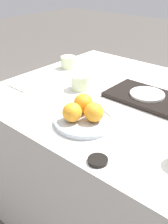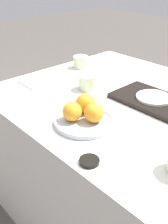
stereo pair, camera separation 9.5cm
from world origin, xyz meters
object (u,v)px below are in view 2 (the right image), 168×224
orange_0 (72,112)px  orange_2 (94,113)px  side_plate (154,97)px  orange_1 (85,103)px  fruit_platter (84,121)px  cup_0 (81,62)px  serving_tray (153,101)px  napkin (36,82)px  cup_1 (88,82)px  soy_dish (89,161)px

orange_0 → orange_2: bearing=40.9°
side_plate → orange_1: bearing=-112.7°
fruit_platter → cup_0: cup_0 is taller
serving_tray → napkin: serving_tray is taller
orange_0 → side_plate: orange_0 is taller
cup_1 → serving_tray: bearing=20.1°
orange_1 → soy_dish: 0.29m
cup_0 → cup_1: cup_1 is taller
fruit_platter → orange_1: size_ratio=2.98×
orange_1 → cup_1: orange_1 is taller
fruit_platter → soy_dish: bearing=-38.6°
fruit_platter → napkin: 0.46m
side_plate → cup_1: cup_1 is taller
serving_tray → cup_1: size_ratio=3.82×
fruit_platter → soy_dish: fruit_platter is taller
fruit_platter → orange_2: (0.03, 0.02, 0.04)m
fruit_platter → napkin: bearing=169.0°
orange_1 → cup_1: size_ratio=0.85×
fruit_platter → orange_2: 0.05m
cup_0 → cup_1: 0.31m
orange_0 → soy_dish: (0.21, -0.11, -0.04)m
orange_1 → orange_2: orange_1 is taller
side_plate → napkin: 0.59m
cup_0 → orange_1: bearing=-40.2°
side_plate → napkin: size_ratio=1.11×
serving_tray → side_plate: size_ratio=2.26×
fruit_platter → cup_1: bearing=133.9°
orange_0 → side_plate: 0.38m
serving_tray → cup_0: bearing=172.6°
side_plate → soy_dish: side_plate is taller
serving_tray → cup_0: 0.55m
napkin → orange_2: bearing=-7.9°
orange_0 → soy_dish: orange_0 is taller
serving_tray → napkin: 0.58m
cup_0 → cup_1: bearing=-35.6°
cup_1 → soy_dish: size_ratio=1.44×
soy_dish → cup_0: bearing=139.7°
serving_tray → napkin: size_ratio=2.51×
side_plate → orange_0: bearing=-106.2°
orange_1 → soy_dish: (0.22, -0.19, -0.05)m
orange_1 → serving_tray: bearing=67.3°
side_plate → cup_0: (-0.55, 0.07, 0.01)m
cup_0 → soy_dish: 0.85m
side_plate → cup_0: 0.55m
fruit_platter → orange_1: bearing=133.0°
serving_tray → side_plate: (0.00, -0.00, 0.02)m
orange_1 → napkin: 0.41m
cup_0 → napkin: 0.32m
orange_2 → serving_tray: (0.05, 0.32, -0.04)m
napkin → cup_0: bearing=93.1°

